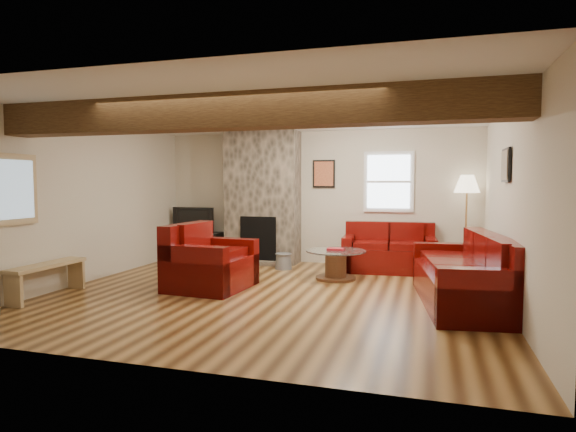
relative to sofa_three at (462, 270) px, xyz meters
name	(u,v)px	position (x,y,z in m)	size (l,w,h in m)	color
room	(271,204)	(-2.48, -0.16, 0.81)	(8.00, 8.00, 8.00)	#4F2F15
oak_beam	(235,112)	(-2.48, -1.41, 1.87)	(6.00, 0.36, 0.38)	black
chimney_breast	(262,199)	(-3.48, 2.33, 0.78)	(1.40, 0.67, 2.50)	#3C372E
back_window	(389,182)	(-1.13, 2.55, 1.11)	(0.90, 0.08, 1.10)	white
hatch_window	(4,190)	(-5.44, -1.66, 1.01)	(0.08, 1.00, 0.90)	tan
ceiling_dome	(348,121)	(-1.58, 0.74, 2.00)	(0.40, 0.40, 0.18)	white
artwork_back	(324,174)	(-2.33, 2.55, 1.26)	(0.42, 0.06, 0.52)	black
artwork_right	(505,165)	(0.48, 0.14, 1.31)	(0.06, 0.55, 0.42)	black
sofa_three	(462,270)	(0.00, 0.00, 0.00)	(2.29, 0.96, 0.88)	#490A05
loveseat	(389,247)	(-1.07, 2.07, -0.03)	(1.56, 0.90, 0.83)	#490A05
armchair_red	(211,256)	(-3.43, -0.05, 0.03)	(1.16, 1.01, 0.94)	#490A05
coffee_table	(336,265)	(-1.82, 1.11, -0.21)	(0.95, 0.95, 0.50)	#482917
tv_cabinet	(196,245)	(-4.93, 2.37, -0.17)	(1.07, 0.43, 0.54)	black
television	(195,220)	(-4.93, 2.37, 0.35)	(0.88, 0.12, 0.51)	black
floor_lamp	(467,189)	(0.20, 2.36, 0.98)	(0.43, 0.43, 1.66)	tan
pine_bench	(47,280)	(-5.31, -1.16, -0.22)	(0.28, 1.20, 0.45)	tan
coal_bucket	(283,261)	(-2.88, 1.74, -0.30)	(0.31, 0.31, 0.29)	gray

